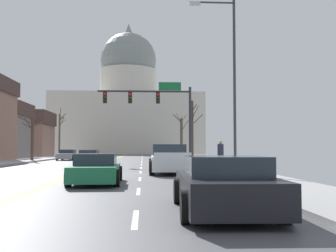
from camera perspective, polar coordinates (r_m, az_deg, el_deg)
The scene contains 16 objects.
ground at distance 22.31m, azimuth -12.97°, elevation -6.60°, with size 20.00×180.00×0.20m.
signal_gantry at distance 34.41m, azimuth -1.56°, elevation 3.03°, with size 7.91×0.41×6.85m.
street_lamp_right at distance 20.79m, azimuth 8.51°, elevation 7.63°, with size 2.35×0.24×8.75m.
capitol_building at distance 98.01m, azimuth -5.59°, elevation 2.43°, with size 34.43×18.84×31.50m.
sedan_near_00 at distance 29.70m, azimuth -0.63°, elevation -4.76°, with size 1.99×4.52×1.13m.
pickup_truck_near_01 at distance 22.95m, azimuth 0.22°, elevation -4.82°, with size 2.35×5.56×1.62m.
sedan_near_02 at distance 16.55m, azimuth -10.01°, elevation -6.03°, with size 2.03×4.60×1.19m.
sedan_near_03 at distance 9.19m, azimuth 7.82°, elevation -8.31°, with size 2.19×4.62×1.24m.
sedan_oncoming_00 at distance 39.97m, azimuth -11.00°, elevation -4.23°, with size 2.21×4.33×1.22m.
sedan_oncoming_01 at distance 48.74m, azimuth -13.88°, elevation -3.97°, with size 1.99×4.70×1.23m.
flank_building_02 at distance 72.73m, azimuth -21.46°, elevation -0.99°, with size 13.89×9.37×7.47m.
bare_tree_00 at distance 38.92m, azimuth 3.31°, elevation -0.58°, with size 1.49×1.99×5.79m.
bare_tree_01 at distance 44.87m, azimuth -18.47°, elevation -1.24°, with size 2.87×1.28×5.33m.
bare_tree_02 at distance 49.41m, azimuth 1.88°, elevation -1.47°, with size 1.99×1.98×5.55m.
bare_tree_03 at distance 58.88m, azimuth -14.90°, elevation -0.89°, with size 0.88×2.17×7.01m.
pedestrian_00 at distance 22.48m, azimuth 7.37°, elevation -3.89°, with size 0.35×0.34×1.71m.
Camera 1 is at (3.65, -21.96, 1.42)m, focal length 43.57 mm.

